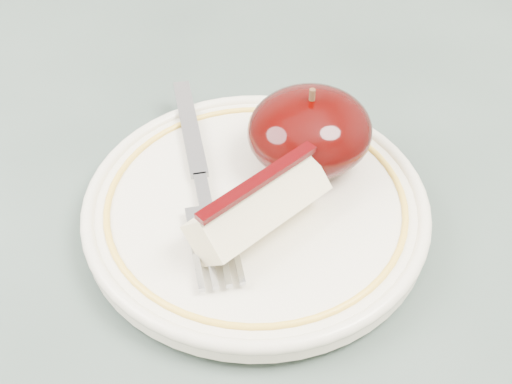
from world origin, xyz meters
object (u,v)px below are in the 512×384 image
object	(u,v)px
table	(294,264)
fork	(200,177)
plate	(256,207)
apple_half	(310,131)

from	to	relation	value
table	fork	bearing A→B (deg)	173.69
plate	fork	size ratio (longest dim) A/B	1.14
table	apple_half	size ratio (longest dim) A/B	10.83
table	plate	distance (m)	0.11
table	plate	xyz separation A→B (m)	(-0.04, -0.02, 0.10)
apple_half	fork	size ratio (longest dim) A/B	0.42
apple_half	plate	bearing A→B (deg)	-151.29
table	apple_half	xyz separation A→B (m)	(0.01, 0.00, 0.13)
plate	apple_half	world-z (taller)	apple_half
plate	fork	xyz separation A→B (m)	(-0.03, 0.03, 0.01)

